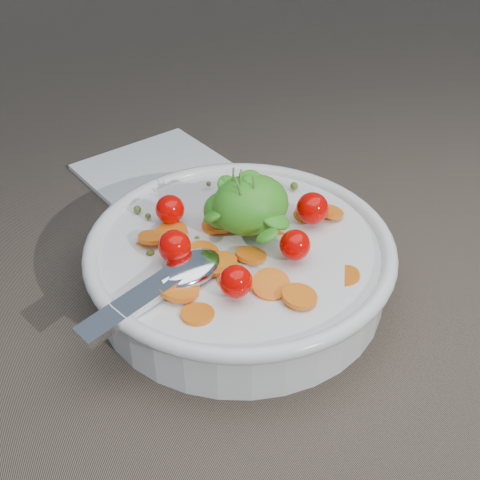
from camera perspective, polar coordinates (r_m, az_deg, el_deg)
name	(u,v)px	position (r m, az deg, el deg)	size (l,w,h in m)	color
ground	(238,290)	(0.56, -0.15, -4.78)	(6.00, 6.00, 0.00)	brown
bowl	(240,260)	(0.54, -0.02, -1.89)	(0.29, 0.27, 0.12)	silver
napkin	(155,169)	(0.74, -8.04, 6.65)	(0.16, 0.14, 0.01)	white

